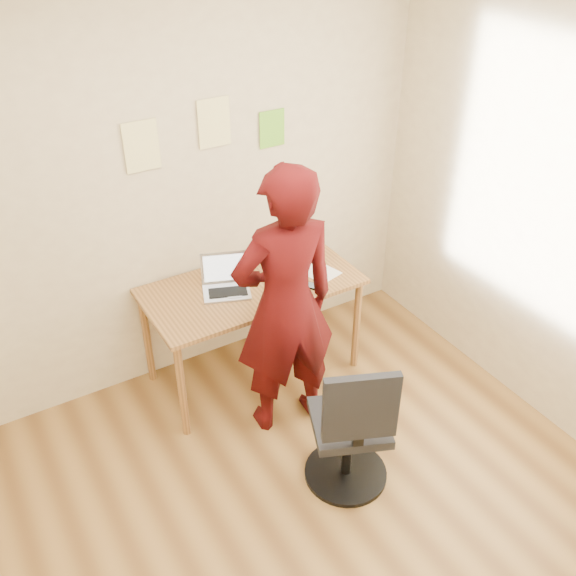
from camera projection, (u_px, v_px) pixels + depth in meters
room at (332, 340)px, 2.69m from camera, size 3.58×3.58×2.78m
desk at (252, 295)px, 4.21m from camera, size 1.40×0.70×0.74m
laptop at (226, 283)px, 4.09m from camera, size 0.37×0.35×0.21m
paper_sheet at (317, 271)px, 4.30m from camera, size 0.26×0.32×0.00m
phone at (310, 285)px, 4.14m from camera, size 0.13×0.15×0.01m
wall_note_left at (141, 146)px, 3.70m from camera, size 0.21×0.00×0.30m
wall_note_mid at (214, 123)px, 3.86m from camera, size 0.21×0.00×0.30m
wall_note_right at (272, 129)px, 4.09m from camera, size 0.18×0.00×0.24m
office_chair at (351, 434)px, 3.53m from camera, size 0.54×0.55×0.93m
person at (285, 306)px, 3.71m from camera, size 0.68×0.49×1.77m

